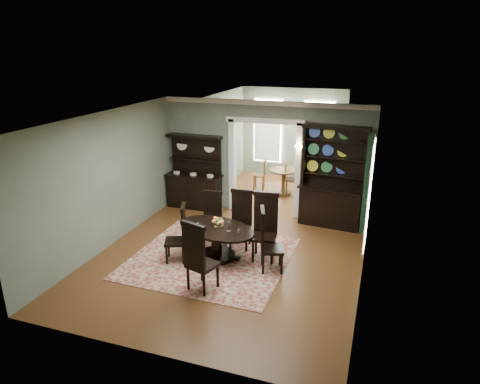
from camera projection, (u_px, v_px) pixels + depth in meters
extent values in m
cube|color=brown|center=(225.00, 262.00, 8.99)|extent=(5.50, 6.00, 0.01)
cube|color=silver|center=(224.00, 119.00, 8.01)|extent=(5.50, 6.00, 0.01)
cube|color=gray|center=(107.00, 181.00, 9.33)|extent=(0.01, 6.00, 3.00)
cube|color=gray|center=(368.00, 210.00, 7.67)|extent=(0.01, 6.00, 3.00)
cube|color=gray|center=(147.00, 263.00, 5.81)|extent=(5.50, 0.01, 3.00)
cube|color=gray|center=(201.00, 153.00, 11.74)|extent=(1.85, 0.01, 3.00)
cube|color=gray|center=(336.00, 164.00, 10.63)|extent=(1.85, 0.01, 3.00)
cube|color=gray|center=(266.00, 110.00, 10.78)|extent=(1.80, 0.01, 0.50)
cube|color=white|center=(265.00, 103.00, 10.67)|extent=(5.50, 0.10, 0.12)
cube|color=brown|center=(279.00, 192.00, 13.24)|extent=(3.50, 3.50, 0.01)
cube|color=silver|center=(282.00, 93.00, 12.26)|extent=(3.50, 3.50, 0.01)
cube|color=gray|center=(226.00, 140.00, 13.28)|extent=(0.01, 3.50, 3.00)
cube|color=gray|center=(340.00, 149.00, 12.22)|extent=(0.01, 3.50, 3.00)
cube|color=gray|center=(293.00, 134.00, 14.32)|extent=(3.50, 0.01, 3.00)
cube|color=white|center=(268.00, 131.00, 14.52)|extent=(1.05, 0.06, 2.20)
cube|color=white|center=(318.00, 134.00, 14.00)|extent=(1.05, 0.06, 2.20)
cube|color=white|center=(233.00, 165.00, 11.54)|extent=(0.14, 0.25, 2.50)
cube|color=white|center=(298.00, 171.00, 10.99)|extent=(0.14, 0.25, 2.50)
cube|color=white|center=(266.00, 120.00, 10.86)|extent=(2.08, 0.25, 0.14)
cube|color=white|center=(369.00, 195.00, 8.17)|extent=(0.02, 1.10, 2.00)
cube|color=white|center=(369.00, 195.00, 8.18)|extent=(0.01, 1.22, 2.12)
cube|color=black|center=(366.00, 184.00, 8.81)|extent=(0.10, 0.35, 2.10)
cube|color=gold|center=(301.00, 149.00, 10.71)|extent=(0.08, 0.05, 0.18)
sphere|color=#FFD88C|center=(296.00, 147.00, 10.58)|extent=(0.07, 0.07, 0.07)
sphere|color=#FFD88C|center=(304.00, 147.00, 10.52)|extent=(0.07, 0.07, 0.07)
cube|color=maroon|center=(211.00, 258.00, 9.14)|extent=(3.28, 3.17, 0.01)
ellipsoid|color=black|center=(216.00, 228.00, 8.94)|extent=(2.03, 1.62, 0.05)
cylinder|color=black|center=(216.00, 230.00, 8.95)|extent=(2.07, 2.07, 0.03)
cylinder|color=black|center=(217.00, 242.00, 9.05)|extent=(0.22, 0.22, 0.62)
cylinder|color=black|center=(217.00, 255.00, 9.15)|extent=(0.78, 0.78, 0.09)
cylinder|color=white|center=(218.00, 226.00, 8.95)|extent=(0.25, 0.25, 0.04)
cube|color=black|center=(211.00, 226.00, 9.65)|extent=(0.47, 0.46, 0.06)
cube|color=black|center=(213.00, 208.00, 9.70)|extent=(0.43, 0.09, 0.73)
cube|color=black|center=(213.00, 192.00, 9.58)|extent=(0.47, 0.11, 0.08)
cylinder|color=black|center=(202.00, 238.00, 9.60)|extent=(0.05, 0.05, 0.43)
cylinder|color=black|center=(216.00, 239.00, 9.53)|extent=(0.05, 0.05, 0.43)
cylinder|color=black|center=(206.00, 231.00, 9.91)|extent=(0.05, 0.05, 0.43)
cylinder|color=black|center=(220.00, 233.00, 9.84)|extent=(0.05, 0.05, 0.43)
cube|color=black|center=(240.00, 228.00, 9.47)|extent=(0.51, 0.49, 0.06)
cube|color=black|center=(242.00, 208.00, 9.52)|extent=(0.47, 0.10, 0.79)
cube|color=black|center=(242.00, 191.00, 9.39)|extent=(0.51, 0.13, 0.08)
cylinder|color=black|center=(230.00, 241.00, 9.41)|extent=(0.05, 0.05, 0.46)
cylinder|color=black|center=(246.00, 242.00, 9.34)|extent=(0.05, 0.05, 0.46)
cylinder|color=black|center=(234.00, 234.00, 9.75)|extent=(0.05, 0.05, 0.46)
cylinder|color=black|center=(250.00, 235.00, 9.68)|extent=(0.05, 0.05, 0.46)
cube|color=black|center=(264.00, 237.00, 8.94)|extent=(0.56, 0.54, 0.07)
cube|color=black|center=(266.00, 214.00, 9.00)|extent=(0.51, 0.12, 0.86)
cube|color=black|center=(266.00, 194.00, 8.85)|extent=(0.56, 0.15, 0.09)
cylinder|color=black|center=(253.00, 251.00, 8.87)|extent=(0.06, 0.06, 0.51)
cylinder|color=black|center=(272.00, 253.00, 8.80)|extent=(0.06, 0.06, 0.51)
cylinder|color=black|center=(256.00, 243.00, 9.24)|extent=(0.06, 0.06, 0.51)
cylinder|color=black|center=(274.00, 245.00, 9.17)|extent=(0.06, 0.06, 0.51)
cube|color=black|center=(175.00, 242.00, 8.89)|extent=(0.55, 0.56, 0.06)
cube|color=black|center=(184.00, 225.00, 8.77)|extent=(0.20, 0.43, 0.74)
cube|color=black|center=(183.00, 207.00, 8.65)|extent=(0.23, 0.47, 0.08)
cylinder|color=black|center=(169.00, 247.00, 9.12)|extent=(0.05, 0.05, 0.44)
cylinder|color=black|center=(166.00, 255.00, 8.79)|extent=(0.05, 0.05, 0.44)
cylinder|color=black|center=(185.00, 247.00, 9.13)|extent=(0.05, 0.05, 0.44)
cylinder|color=black|center=(183.00, 255.00, 8.81)|extent=(0.05, 0.05, 0.44)
cube|color=black|center=(272.00, 249.00, 8.50)|extent=(0.57, 0.58, 0.06)
cube|color=black|center=(262.00, 230.00, 8.37)|extent=(0.19, 0.46, 0.79)
cube|color=black|center=(263.00, 211.00, 8.24)|extent=(0.23, 0.50, 0.08)
cylinder|color=black|center=(282.00, 264.00, 8.40)|extent=(0.05, 0.05, 0.47)
cylinder|color=black|center=(280.00, 255.00, 8.75)|extent=(0.05, 0.05, 0.47)
cylinder|color=black|center=(263.00, 264.00, 8.41)|extent=(0.05, 0.05, 0.47)
cylinder|color=black|center=(262.00, 255.00, 8.75)|extent=(0.05, 0.05, 0.47)
cube|color=black|center=(203.00, 265.00, 7.84)|extent=(0.61, 0.60, 0.06)
cube|color=black|center=(194.00, 248.00, 7.53)|extent=(0.49, 0.20, 0.84)
cube|color=black|center=(193.00, 226.00, 7.39)|extent=(0.53, 0.23, 0.09)
cylinder|color=black|center=(218.00, 276.00, 7.96)|extent=(0.05, 0.05, 0.49)
cylinder|color=black|center=(202.00, 269.00, 8.17)|extent=(0.05, 0.05, 0.49)
cylinder|color=black|center=(204.00, 284.00, 7.66)|extent=(0.05, 0.05, 0.49)
cylinder|color=black|center=(188.00, 278.00, 7.88)|extent=(0.05, 0.05, 0.49)
cube|color=black|center=(195.00, 192.00, 11.87)|extent=(1.45, 0.51, 0.91)
cube|color=black|center=(194.00, 175.00, 11.71)|extent=(1.54, 0.56, 0.05)
cube|color=black|center=(196.00, 154.00, 11.72)|extent=(1.45, 0.09, 1.07)
cube|color=black|center=(195.00, 159.00, 11.67)|extent=(1.41, 0.27, 0.04)
cube|color=black|center=(194.00, 136.00, 11.45)|extent=(1.54, 0.33, 0.07)
cube|color=black|center=(331.00, 207.00, 10.68)|extent=(1.55, 0.69, 0.97)
cube|color=black|center=(332.00, 188.00, 10.52)|extent=(1.66, 0.75, 0.04)
cube|color=black|center=(335.00, 157.00, 10.47)|extent=(1.50, 0.22, 1.46)
cube|color=black|center=(305.00, 155.00, 10.59)|extent=(0.08, 0.28, 1.50)
cube|color=black|center=(366.00, 160.00, 10.15)|extent=(0.08, 0.28, 1.50)
cube|color=black|center=(337.00, 127.00, 10.11)|extent=(1.64, 0.51, 0.09)
cube|color=black|center=(333.00, 175.00, 10.51)|extent=(1.52, 0.43, 0.03)
cube|color=black|center=(335.00, 158.00, 10.37)|extent=(1.52, 0.43, 0.03)
cube|color=black|center=(336.00, 140.00, 10.23)|extent=(1.52, 0.43, 0.03)
cylinder|color=#563718|center=(284.00, 170.00, 12.79)|extent=(0.84, 0.84, 0.04)
cylinder|color=#563718|center=(283.00, 182.00, 12.91)|extent=(0.11, 0.11, 0.74)
cylinder|color=#563718|center=(283.00, 193.00, 13.03)|extent=(0.46, 0.46, 0.06)
cylinder|color=#563718|center=(259.00, 175.00, 13.37)|extent=(0.40, 0.40, 0.04)
cube|color=#563718|center=(265.00, 168.00, 13.26)|extent=(0.07, 0.36, 0.50)
cylinder|color=#563718|center=(255.00, 180.00, 13.60)|extent=(0.04, 0.04, 0.45)
cylinder|color=#563718|center=(254.00, 183.00, 13.34)|extent=(0.04, 0.04, 0.45)
cylinder|color=#563718|center=(264.00, 181.00, 13.55)|extent=(0.04, 0.04, 0.45)
cylinder|color=#563718|center=(263.00, 184.00, 13.29)|extent=(0.04, 0.04, 0.45)
cylinder|color=#563718|center=(292.00, 180.00, 12.77)|extent=(0.44, 0.44, 0.04)
cube|color=#563718|center=(286.00, 171.00, 12.70)|extent=(0.13, 0.40, 0.55)
cylinder|color=#563718|center=(297.00, 189.00, 12.70)|extent=(0.04, 0.04, 0.50)
cylinder|color=#563718|center=(297.00, 186.00, 12.99)|extent=(0.04, 0.04, 0.50)
cylinder|color=#563718|center=(287.00, 189.00, 12.72)|extent=(0.04, 0.04, 0.50)
cylinder|color=#563718|center=(286.00, 186.00, 13.01)|extent=(0.04, 0.04, 0.50)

